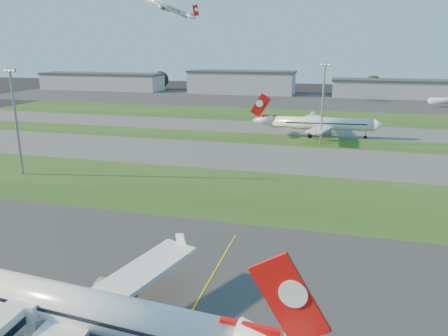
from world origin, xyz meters
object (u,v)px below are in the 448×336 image
(airliner_taxiing, at_px, (321,124))
(light_mast_centre, at_px, (323,98))
(light_mast_west, at_px, (15,115))
(airliner_parked, at_px, (87,311))

(airliner_taxiing, height_order, light_mast_centre, light_mast_centre)
(light_mast_west, relative_size, light_mast_centre, 1.00)
(airliner_parked, bearing_deg, light_mast_west, 138.87)
(airliner_taxiing, distance_m, light_mast_west, 96.78)
(light_mast_west, bearing_deg, airliner_taxiing, 43.84)
(airliner_parked, distance_m, light_mast_west, 75.38)
(airliner_taxiing, height_order, light_mast_west, light_mast_west)
(airliner_parked, bearing_deg, airliner_taxiing, 86.60)
(airliner_taxiing, bearing_deg, airliner_parked, 77.19)
(airliner_parked, xyz_separation_m, light_mast_centre, (18.17, 109.76, 10.25))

